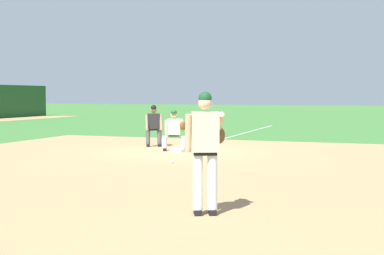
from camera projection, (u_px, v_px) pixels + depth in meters
ground_plane at (178, 152)px, 17.03m from camera, size 160.00×160.00×0.00m
infield_dirt_patch at (186, 172)px, 12.54m from camera, size 18.00×18.00×0.01m
foul_line_stripe at (239, 135)px, 24.21m from camera, size 15.27×0.10×0.00m
first_base_bag at (178, 150)px, 17.03m from camera, size 0.38×0.38×0.09m
baseball at (172, 162)px, 14.19m from camera, size 0.07×0.07×0.07m
pitcher at (206, 145)px, 8.02m from camera, size 0.82×0.59×1.86m
first_baseman at (175, 128)px, 17.19m from camera, size 0.84×0.99×1.34m
umpire at (154, 124)px, 18.65m from camera, size 0.61×0.67×1.46m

